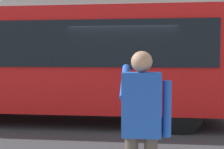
% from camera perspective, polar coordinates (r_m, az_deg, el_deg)
% --- Properties ---
extents(ground_plane, '(60.00, 60.00, 0.00)m').
position_cam_1_polar(ground_plane, '(8.06, 2.52, -9.39)').
color(ground_plane, '#38383A').
extents(red_bus, '(9.05, 2.54, 3.08)m').
position_cam_1_polar(red_bus, '(8.30, -8.80, 2.67)').
color(red_bus, red).
rests_on(red_bus, ground_plane).
extents(pedestrian_photographer, '(0.53, 0.52, 1.70)m').
position_cam_1_polar(pedestrian_photographer, '(3.10, 5.78, -8.65)').
color(pedestrian_photographer, '#4C4238').
rests_on(pedestrian_photographer, sidewalk_curb).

